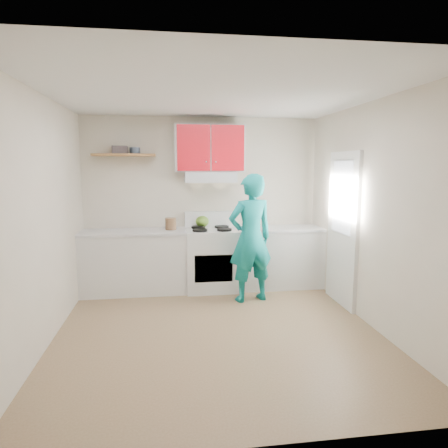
{
  "coord_description": "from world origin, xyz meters",
  "views": [
    {
      "loc": [
        -0.53,
        -4.25,
        1.86
      ],
      "look_at": [
        0.15,
        0.55,
        1.15
      ],
      "focal_mm": 31.75,
      "sensor_mm": 36.0,
      "label": 1
    }
  ],
  "objects": [
    {
      "name": "floor",
      "position": [
        0.0,
        0.0,
        0.0
      ],
      "size": [
        3.8,
        3.8,
        0.0
      ],
      "primitive_type": "plane",
      "color": "brown",
      "rests_on": "ground"
    },
    {
      "name": "ceiling",
      "position": [
        0.0,
        0.0,
        2.6
      ],
      "size": [
        3.6,
        3.8,
        0.04
      ],
      "primitive_type": "cube",
      "color": "white",
      "rests_on": "floor"
    },
    {
      "name": "back_wall",
      "position": [
        0.0,
        1.9,
        1.3
      ],
      "size": [
        3.6,
        0.04,
        2.6
      ],
      "primitive_type": "cube",
      "color": "beige",
      "rests_on": "floor"
    },
    {
      "name": "front_wall",
      "position": [
        0.0,
        -1.9,
        1.3
      ],
      "size": [
        3.6,
        0.04,
        2.6
      ],
      "primitive_type": "cube",
      "color": "beige",
      "rests_on": "floor"
    },
    {
      "name": "left_wall",
      "position": [
        -1.8,
        0.0,
        1.3
      ],
      "size": [
        0.04,
        3.8,
        2.6
      ],
      "primitive_type": "cube",
      "color": "beige",
      "rests_on": "floor"
    },
    {
      "name": "right_wall",
      "position": [
        1.8,
        0.0,
        1.3
      ],
      "size": [
        0.04,
        3.8,
        2.6
      ],
      "primitive_type": "cube",
      "color": "beige",
      "rests_on": "floor"
    },
    {
      "name": "door",
      "position": [
        1.78,
        0.7,
        1.02
      ],
      "size": [
        0.05,
        0.85,
        2.05
      ],
      "primitive_type": "cube",
      "color": "white",
      "rests_on": "floor"
    },
    {
      "name": "door_glass",
      "position": [
        1.75,
        0.7,
        1.45
      ],
      "size": [
        0.01,
        0.55,
        0.95
      ],
      "primitive_type": "cube",
      "color": "white",
      "rests_on": "door"
    },
    {
      "name": "counter_left",
      "position": [
        -1.04,
        1.6,
        0.45
      ],
      "size": [
        1.52,
        0.6,
        0.9
      ],
      "primitive_type": "cube",
      "color": "silver",
      "rests_on": "floor"
    },
    {
      "name": "counter_right",
      "position": [
        1.14,
        1.6,
        0.45
      ],
      "size": [
        1.32,
        0.6,
        0.9
      ],
      "primitive_type": "cube",
      "color": "silver",
      "rests_on": "floor"
    },
    {
      "name": "stove",
      "position": [
        0.1,
        1.57,
        0.46
      ],
      "size": [
        0.76,
        0.65,
        0.92
      ],
      "primitive_type": "cube",
      "color": "white",
      "rests_on": "floor"
    },
    {
      "name": "range_hood",
      "position": [
        0.1,
        1.68,
        1.7
      ],
      "size": [
        0.76,
        0.44,
        0.15
      ],
      "primitive_type": "cube",
      "color": "silver",
      "rests_on": "back_wall"
    },
    {
      "name": "upper_cabinets",
      "position": [
        0.1,
        1.73,
        2.12
      ],
      "size": [
        1.02,
        0.33,
        0.7
      ],
      "primitive_type": "cube",
      "color": "#B20F19",
      "rests_on": "back_wall"
    },
    {
      "name": "shelf",
      "position": [
        -1.15,
        1.75,
        2.02
      ],
      "size": [
        0.9,
        0.3,
        0.04
      ],
      "primitive_type": "cube",
      "color": "brown",
      "rests_on": "back_wall"
    },
    {
      "name": "books",
      "position": [
        -1.21,
        1.78,
        2.09
      ],
      "size": [
        0.22,
        0.17,
        0.11
      ],
      "primitive_type": "cube",
      "rotation": [
        0.0,
        0.0,
        0.03
      ],
      "color": "#383135",
      "rests_on": "shelf"
    },
    {
      "name": "tin",
      "position": [
        -1.0,
        1.77,
        2.08
      ],
      "size": [
        0.19,
        0.19,
        0.09
      ],
      "primitive_type": "cylinder",
      "rotation": [
        0.0,
        0.0,
        0.28
      ],
      "color": "#333D4C",
      "rests_on": "shelf"
    },
    {
      "name": "kettle",
      "position": [
        -0.01,
        1.83,
        1.01
      ],
      "size": [
        0.27,
        0.27,
        0.18
      ],
      "primitive_type": "ellipsoid",
      "rotation": [
        0.0,
        0.0,
        -0.38
      ],
      "color": "#5B8625",
      "rests_on": "stove"
    },
    {
      "name": "crock",
      "position": [
        -0.5,
        1.63,
        1.0
      ],
      "size": [
        0.22,
        0.22,
        0.2
      ],
      "primitive_type": "cylinder",
      "rotation": [
        0.0,
        0.0,
        0.43
      ],
      "color": "brown",
      "rests_on": "counter_left"
    },
    {
      "name": "cutting_board",
      "position": [
        0.85,
        1.51,
        0.91
      ],
      "size": [
        0.31,
        0.26,
        0.02
      ],
      "primitive_type": "cube",
      "rotation": [
        0.0,
        0.0,
        0.29
      ],
      "color": "olive",
      "rests_on": "counter_right"
    },
    {
      "name": "silicone_mat",
      "position": [
        1.53,
        1.52,
        0.9
      ],
      "size": [
        0.34,
        0.31,
        0.01
      ],
      "primitive_type": "cube",
      "rotation": [
        0.0,
        0.0,
        -0.31
      ],
      "color": "red",
      "rests_on": "counter_right"
    },
    {
      "name": "person",
      "position": [
        0.58,
        0.98,
        0.88
      ],
      "size": [
        0.73,
        0.57,
        1.76
      ],
      "primitive_type": "imported",
      "rotation": [
        0.0,
        0.0,
        3.39
      ],
      "color": "#0E8281",
      "rests_on": "floor"
    }
  ]
}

